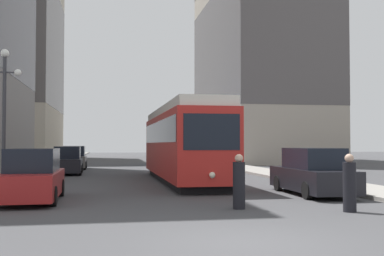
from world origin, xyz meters
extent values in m
plane|color=#424244|center=(0.00, 0.00, 0.00)|extent=(200.00, 200.00, 0.00)
cube|color=gray|center=(-7.88, 40.00, 0.07)|extent=(2.71, 120.00, 0.15)
cube|color=gray|center=(7.88, 40.00, 0.07)|extent=(2.71, 120.00, 0.15)
cube|color=black|center=(1.21, 15.50, 0.17)|extent=(2.27, 13.09, 0.35)
cube|color=red|center=(1.21, 15.50, 1.90)|extent=(2.66, 14.23, 3.10)
cube|color=black|center=(1.21, 15.50, 2.60)|extent=(2.69, 13.66, 1.08)
cube|color=silver|center=(1.21, 15.50, 3.67)|extent=(2.45, 13.94, 0.44)
cube|color=black|center=(1.24, 8.41, 2.44)|extent=(2.21, 0.09, 1.40)
sphere|color=#F2EACC|center=(1.24, 8.34, 0.80)|extent=(0.24, 0.24, 0.24)
cube|color=black|center=(4.60, 32.83, 0.17)|extent=(2.58, 11.45, 0.35)
cube|color=#334C8C|center=(4.60, 32.83, 1.90)|extent=(3.00, 12.45, 3.10)
cube|color=black|center=(4.60, 32.83, 2.44)|extent=(3.02, 11.96, 1.30)
cube|color=black|center=(4.38, 26.67, 2.21)|extent=(2.31, 0.16, 1.71)
cylinder|color=black|center=(-6.10, 9.32, 0.32)|extent=(0.19, 0.64, 0.64)
cylinder|color=black|center=(-4.36, 6.40, 0.32)|extent=(0.19, 0.64, 0.64)
cylinder|color=black|center=(-4.39, 9.34, 0.32)|extent=(0.19, 0.64, 0.64)
cube|color=maroon|center=(-5.23, 7.86, 0.60)|extent=(1.85, 4.75, 0.84)
cube|color=black|center=(-5.23, 7.98, 1.42)|extent=(1.61, 2.62, 0.80)
cylinder|color=black|center=(-6.05, 21.31, 0.32)|extent=(0.19, 0.64, 0.64)
cylinder|color=black|center=(-6.11, 24.09, 0.32)|extent=(0.19, 0.64, 0.64)
cylinder|color=black|center=(-4.34, 21.35, 0.32)|extent=(0.19, 0.64, 0.64)
cylinder|color=black|center=(-4.40, 24.13, 0.32)|extent=(0.19, 0.64, 0.64)
cube|color=black|center=(-5.23, 22.72, 0.60)|extent=(1.90, 4.52, 0.84)
cube|color=black|center=(-5.23, 22.83, 1.42)|extent=(1.64, 2.50, 0.80)
cylinder|color=black|center=(6.12, 9.76, 0.32)|extent=(0.19, 0.64, 0.64)
cylinder|color=black|center=(6.05, 6.68, 0.32)|extent=(0.19, 0.64, 0.64)
cylinder|color=black|center=(4.41, 9.80, 0.32)|extent=(0.19, 0.64, 0.64)
cylinder|color=black|center=(4.34, 6.72, 0.32)|extent=(0.19, 0.64, 0.64)
cube|color=black|center=(5.23, 8.24, 0.60)|extent=(1.91, 5.01, 0.84)
cube|color=black|center=(5.22, 8.12, 1.42)|extent=(1.65, 2.77, 0.80)
cylinder|color=black|center=(-6.06, 27.73, 0.32)|extent=(0.19, 0.64, 0.64)
cylinder|color=black|center=(-6.10, 30.45, 0.32)|extent=(0.19, 0.64, 0.64)
cylinder|color=black|center=(-4.35, 27.76, 0.32)|extent=(0.19, 0.64, 0.64)
cylinder|color=black|center=(-4.39, 30.48, 0.32)|extent=(0.19, 0.64, 0.64)
cube|color=slate|center=(-5.23, 29.10, 0.60)|extent=(1.86, 4.41, 0.84)
cube|color=black|center=(-5.23, 29.21, 1.42)|extent=(1.62, 2.43, 0.80)
cylinder|color=black|center=(1.27, 4.76, 0.71)|extent=(0.37, 0.37, 1.43)
sphere|color=tan|center=(1.27, 4.76, 1.54)|extent=(0.26, 0.26, 0.26)
cylinder|color=black|center=(4.28, 3.59, 0.72)|extent=(0.38, 0.38, 1.45)
sphere|color=tan|center=(4.28, 3.59, 1.56)|extent=(0.26, 0.26, 0.26)
cylinder|color=#333338|center=(-7.13, 12.49, 2.97)|extent=(0.16, 0.16, 5.64)
sphere|color=white|center=(-7.13, 12.49, 5.96)|extent=(0.36, 0.36, 0.36)
sphere|color=white|center=(-6.58, 12.49, 5.12)|extent=(0.31, 0.31, 0.31)
cube|color=#333338|center=(-7.13, 12.49, 5.12)|extent=(1.10, 0.06, 0.06)
cube|color=#B2A893|center=(-14.33, 54.13, 12.88)|extent=(10.19, 21.48, 25.77)
cube|color=#595451|center=(-14.33, 54.13, 14.17)|extent=(10.23, 21.52, 15.46)
cube|color=#A89E8E|center=(14.58, 43.49, 11.25)|extent=(10.68, 22.99, 22.50)
cube|color=#544F4E|center=(14.58, 43.49, 12.37)|extent=(10.72, 23.03, 13.50)
camera|label=1|loc=(-2.70, -9.20, 1.98)|focal=44.24mm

